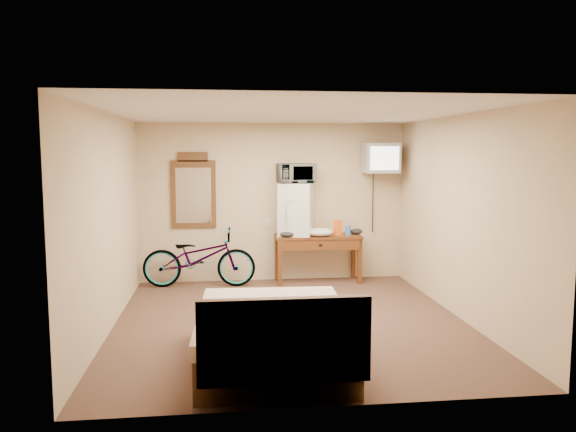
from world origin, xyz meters
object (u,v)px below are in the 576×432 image
Objects in this scene: microwave at (296,173)px; blue_cup at (348,230)px; bed at (274,336)px; wall_mirror at (193,191)px; crt_television at (381,158)px; mini_fridge at (296,209)px; bicycle at (199,258)px; desk at (318,243)px.

blue_cup is (0.82, -0.07, -0.89)m from microwave.
microwave reaches higher than bed.
crt_television is at bearing -4.95° from wall_mirror.
blue_cup is 0.13× the size of wall_mirror.
microwave reaches higher than mini_fridge.
crt_television is 3.20m from bicycle.
microwave is 1.97m from bicycle.
crt_television is 0.36× the size of bicycle.
desk is 2.51× the size of microwave.
crt_television is 0.52× the size of wall_mirror.
wall_mirror reaches higher than microwave.
mini_fridge is at bearing 175.36° from blue_cup.
wall_mirror is at bearing 171.95° from desk.
crt_television is (1.33, -0.04, 0.23)m from microwave.
blue_cup is (0.47, -0.00, 0.20)m from desk.
wall_mirror is (-2.91, 0.25, -0.51)m from crt_television.
mini_fridge is 1.62m from wall_mirror.
mini_fridge is (-0.34, 0.06, 0.53)m from desk.
desk is 2.25× the size of crt_television.
blue_cup is 2.35m from bicycle.
desk is 1.16× the size of wall_mirror.
wall_mirror is at bearing 17.78° from bicycle.
microwave is 3.78m from bed.
blue_cup is 3.73m from bed.
crt_television is (0.98, 0.02, 1.32)m from desk.
wall_mirror is 0.69× the size of bicycle.
crt_television is (0.51, 0.03, 1.12)m from blue_cup.
mini_fridge is 1.66m from bicycle.
desk is at bearing -10.15° from mini_fridge.
microwave is at bearing 175.34° from blue_cup.
bicycle is at bearing -178.56° from crt_television.
desk is 0.63m from mini_fridge.
blue_cup is 2.49m from wall_mirror.
bed is at bearing -110.61° from microwave.
bicycle is (-1.50, -0.11, -0.71)m from mini_fridge.
wall_mirror is (-1.58, 0.21, -0.28)m from microwave.
crt_television is at bearing 2.82° from blue_cup.
bicycle is 0.86× the size of bed.
blue_cup is at bearing -6.59° from wall_mirror.
mini_fridge is 0.48× the size of bicycle.
mini_fridge reaches higher than desk.
wall_mirror reaches higher than blue_cup.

